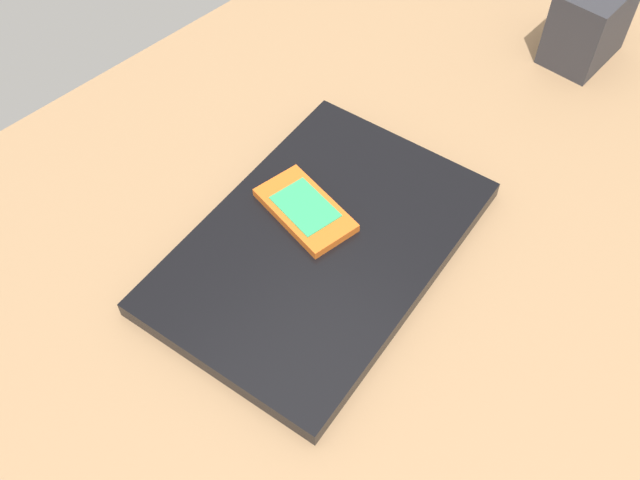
% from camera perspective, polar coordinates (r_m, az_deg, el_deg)
% --- Properties ---
extents(desk_surface, '(1.20, 0.80, 0.03)m').
position_cam_1_polar(desk_surface, '(0.81, 2.06, 0.14)').
color(desk_surface, '#9E7751').
rests_on(desk_surface, ground).
extents(laptop_closed, '(0.39, 0.29, 0.02)m').
position_cam_1_polar(laptop_closed, '(0.78, 0.00, -0.46)').
color(laptop_closed, black).
rests_on(laptop_closed, desk_surface).
extents(cell_phone_on_laptop, '(0.07, 0.12, 0.01)m').
position_cam_1_polar(cell_phone_on_laptop, '(0.79, -1.14, 2.34)').
color(cell_phone_on_laptop, orange).
rests_on(cell_phone_on_laptop, laptop_closed).
extents(desk_organizer, '(0.11, 0.08, 0.10)m').
position_cam_1_polar(desk_organizer, '(1.03, 19.98, 15.43)').
color(desk_organizer, '#2D2D33').
rests_on(desk_organizer, desk_surface).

